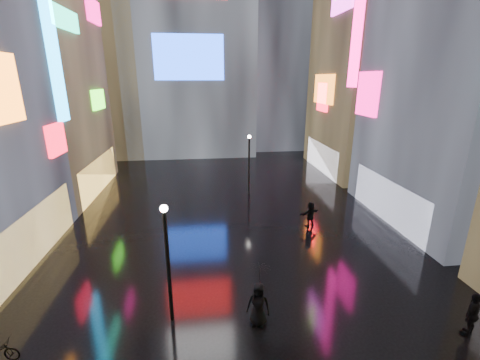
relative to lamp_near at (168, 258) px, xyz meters
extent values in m
plane|color=black|center=(3.28, 11.35, -2.94)|extent=(140.00, 140.00, 0.00)
cube|color=#FFC659|center=(-7.82, 5.35, -1.44)|extent=(0.20, 10.00, 3.00)
cube|color=red|center=(-7.57, 9.67, 3.12)|extent=(0.25, 2.24, 1.94)
cube|color=#118BDA|center=(-7.57, 11.35, 8.06)|extent=(0.25, 1.40, 8.00)
cube|color=black|center=(-12.72, 17.35, 8.06)|extent=(10.00, 12.00, 22.00)
cube|color=#FFC659|center=(-7.82, 17.35, -1.44)|extent=(0.20, 10.00, 3.00)
cube|color=#33C415|center=(-7.57, 19.17, 4.97)|extent=(0.25, 3.00, 1.71)
cube|color=#15CF97|center=(-7.57, 13.96, 10.66)|extent=(0.25, 4.84, 1.37)
cube|color=#DA0A68|center=(-7.57, 21.05, 12.36)|extent=(0.25, 3.32, 1.94)
cube|color=white|center=(14.38, 8.35, -1.44)|extent=(0.20, 9.00, 3.00)
cube|color=#DA0A68|center=(14.13, 12.47, 5.64)|extent=(0.25, 2.99, 3.26)
cube|color=#DA0A68|center=(14.13, 15.35, 11.06)|extent=(0.25, 1.40, 10.00)
cube|color=black|center=(19.28, 21.35, 11.06)|extent=(10.00, 12.00, 28.00)
cube|color=white|center=(14.38, 21.35, -1.44)|extent=(0.20, 9.00, 3.00)
cube|color=orange|center=(14.13, 21.67, 5.71)|extent=(0.25, 4.92, 2.91)
cube|color=red|center=(14.13, 21.79, 4.90)|extent=(0.25, 2.63, 2.87)
cube|color=#194CFF|center=(0.28, 28.25, 9.06)|extent=(8.00, 0.20, 5.00)
cube|color=black|center=(12.28, 37.35, 14.06)|extent=(12.00, 12.00, 34.00)
cube|color=black|center=(-10.72, 33.35, 10.06)|extent=(10.00, 10.00, 26.00)
cylinder|color=black|center=(0.00, 0.00, -0.44)|extent=(0.16, 0.16, 5.00)
sphere|color=white|center=(0.00, 0.00, 2.11)|extent=(0.30, 0.30, 0.30)
cylinder|color=black|center=(5.42, 14.97, -0.44)|extent=(0.16, 0.16, 5.00)
sphere|color=white|center=(5.42, 14.97, 2.11)|extent=(0.30, 0.30, 0.30)
imported|color=black|center=(11.75, -2.21, -2.00)|extent=(1.19, 0.92, 1.89)
imported|color=black|center=(3.56, -0.68, -1.98)|extent=(1.08, 0.88, 1.92)
imported|color=black|center=(8.66, 8.05, -2.08)|extent=(1.68, 1.10, 1.73)
imported|color=black|center=(3.56, -0.68, -0.59)|extent=(1.23, 1.22, 0.86)
camera|label=1|loc=(1.55, -11.39, 6.77)|focal=24.00mm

